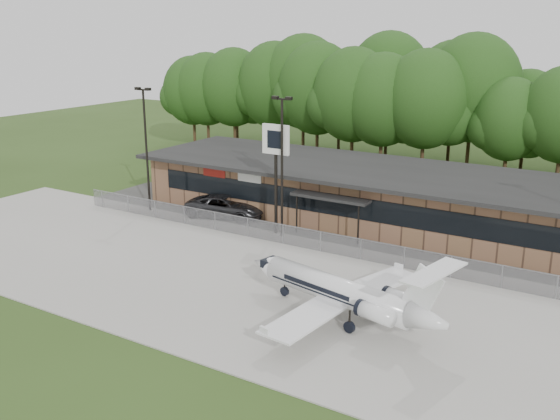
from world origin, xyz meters
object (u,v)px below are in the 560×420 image
Objects in this scene: terminal at (385,195)px; pole_sign at (276,151)px; business_jet at (344,294)px; suv at (226,207)px.

pole_sign is (-5.70, -7.14, 4.10)m from terminal.
pole_sign is at bearing -128.56° from terminal.
terminal is 5.00× the size of pole_sign.
business_jet is 20.16m from suv.
pole_sign is (-10.60, 10.35, 4.73)m from business_jet.
pole_sign is (5.71, -1.49, 5.37)m from suv.
suv is 0.79× the size of pole_sign.
business_jet is at bearing -44.06° from pole_sign.
business_jet is at bearing -139.31° from suv.
pole_sign is at bearing -117.96° from suv.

